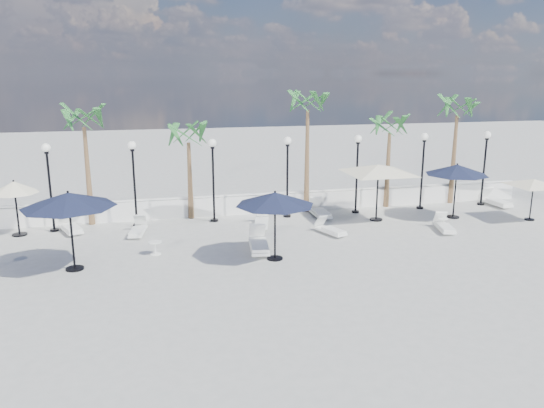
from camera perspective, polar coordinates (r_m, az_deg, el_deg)
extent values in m
plane|color=#989893|center=(19.53, 6.53, -6.25)|extent=(100.00, 100.00, 0.00)
cube|color=silver|center=(26.28, 1.08, 0.12)|extent=(26.00, 0.30, 0.90)
cube|color=silver|center=(26.16, 1.08, 1.23)|extent=(26.00, 0.12, 0.08)
cylinder|color=black|center=(25.00, -22.36, -2.61)|extent=(0.36, 0.36, 0.10)
cylinder|color=black|center=(24.60, -22.72, 1.19)|extent=(0.10, 0.10, 3.50)
cylinder|color=black|center=(24.32, -23.09, 5.10)|extent=(0.18, 0.18, 0.10)
sphere|color=white|center=(24.29, -23.14, 5.59)|extent=(0.36, 0.36, 0.36)
cylinder|color=black|center=(24.65, -14.32, -2.20)|extent=(0.36, 0.36, 0.10)
cylinder|color=black|center=(24.25, -14.55, 1.66)|extent=(0.10, 0.10, 3.50)
cylinder|color=black|center=(23.96, -14.80, 5.64)|extent=(0.18, 0.18, 0.10)
sphere|color=white|center=(23.94, -14.83, 6.13)|extent=(0.36, 0.36, 0.36)
cylinder|color=black|center=(24.80, -6.22, -1.75)|extent=(0.36, 0.36, 0.10)
cylinder|color=black|center=(24.40, -6.32, 2.10)|extent=(0.10, 0.10, 3.50)
cylinder|color=black|center=(24.12, -6.43, 6.06)|extent=(0.18, 0.18, 0.10)
sphere|color=white|center=(24.09, -6.44, 6.55)|extent=(0.36, 0.36, 0.36)
cylinder|color=black|center=(25.44, 1.63, -1.27)|extent=(0.36, 0.36, 0.10)
cylinder|color=black|center=(25.05, 1.66, 2.48)|extent=(0.10, 0.10, 3.50)
cylinder|color=black|center=(24.77, 1.68, 6.34)|extent=(0.18, 0.18, 0.10)
sphere|color=white|center=(24.74, 1.69, 6.82)|extent=(0.36, 0.36, 0.36)
cylinder|color=black|center=(26.52, 8.96, -0.81)|extent=(0.36, 0.36, 0.10)
cylinder|color=black|center=(26.15, 9.10, 2.80)|extent=(0.10, 0.10, 3.50)
cylinder|color=black|center=(25.88, 9.24, 6.49)|extent=(0.18, 0.18, 0.10)
sphere|color=white|center=(25.86, 9.26, 6.96)|extent=(0.36, 0.36, 0.36)
cylinder|color=black|center=(28.01, 15.61, -0.37)|extent=(0.36, 0.36, 0.10)
cylinder|color=black|center=(27.65, 15.84, 3.04)|extent=(0.10, 0.10, 3.50)
cylinder|color=black|center=(27.40, 16.07, 6.54)|extent=(0.18, 0.18, 0.10)
sphere|color=white|center=(27.38, 16.10, 6.97)|extent=(0.36, 0.36, 0.36)
cylinder|color=black|center=(29.83, 21.53, 0.02)|extent=(0.36, 0.36, 0.10)
cylinder|color=black|center=(29.50, 21.82, 3.23)|extent=(0.10, 0.10, 3.50)
cylinder|color=black|center=(29.26, 22.11, 6.50)|extent=(0.18, 0.18, 0.10)
sphere|color=white|center=(29.24, 22.15, 6.90)|extent=(0.36, 0.36, 0.36)
cone|color=brown|center=(25.09, -19.16, 2.78)|extent=(0.28, 0.28, 4.40)
cone|color=brown|center=(25.08, -8.82, 2.46)|extent=(0.28, 0.28, 3.60)
cone|color=brown|center=(26.00, 3.78, 4.56)|extent=(0.28, 0.28, 5.00)
cone|color=brown|center=(27.65, 12.34, 3.56)|extent=(0.28, 0.28, 3.80)
cone|color=brown|center=(29.35, 18.94, 4.51)|extent=(0.28, 0.28, 4.60)
cube|color=silver|center=(24.58, -20.84, -2.51)|extent=(1.25, 1.90, 0.10)
cube|color=silver|center=(24.32, -20.71, -2.40)|extent=(0.99, 1.34, 0.10)
cube|color=silver|center=(25.17, -21.35, -1.33)|extent=(0.69, 0.61, 0.56)
cube|color=silver|center=(20.62, -1.42, -4.58)|extent=(0.95, 2.13, 0.11)
cube|color=silver|center=(20.32, -1.36, -4.50)|extent=(0.82, 1.46, 0.11)
cube|color=silver|center=(21.29, -1.60, -2.82)|extent=(0.70, 0.57, 0.64)
cube|color=silver|center=(23.34, -14.21, -2.88)|extent=(0.83, 1.74, 0.09)
cube|color=silver|center=(23.09, -14.33, -2.81)|extent=(0.70, 1.20, 0.09)
cube|color=silver|center=(23.89, -13.98, -1.65)|extent=(0.58, 0.48, 0.52)
cube|color=silver|center=(22.84, 6.30, -2.91)|extent=(1.08, 1.68, 0.09)
cube|color=silver|center=(22.66, 6.67, -2.81)|extent=(0.86, 1.18, 0.09)
cube|color=silver|center=(23.22, 5.28, -1.79)|extent=(0.60, 0.53, 0.50)
cube|color=silver|center=(23.87, -1.14, -2.05)|extent=(1.03, 1.88, 0.10)
cube|color=silver|center=(23.61, -1.17, -1.96)|extent=(0.85, 1.31, 0.10)
cube|color=silver|center=(24.48, -1.08, -0.78)|extent=(0.65, 0.55, 0.56)
cube|color=silver|center=(25.56, 5.15, -1.00)|extent=(0.65, 1.93, 0.10)
cube|color=silver|center=(25.29, 5.34, -0.90)|extent=(0.61, 1.31, 0.10)
cube|color=silver|center=(26.19, 4.64, 0.24)|extent=(0.61, 0.46, 0.60)
cube|color=silver|center=(24.34, 18.04, -2.46)|extent=(0.95, 1.76, 0.09)
cube|color=silver|center=(24.11, 18.21, -2.38)|extent=(0.79, 1.22, 0.09)
cube|color=silver|center=(24.88, 17.65, -1.28)|extent=(0.61, 0.51, 0.52)
cube|color=silver|center=(29.94, 22.88, 0.15)|extent=(0.81, 1.99, 0.11)
cube|color=silver|center=(29.72, 23.23, 0.25)|extent=(0.71, 1.36, 0.11)
cube|color=silver|center=(30.44, 22.00, 1.20)|extent=(0.65, 0.51, 0.61)
cylinder|color=silver|center=(20.72, -12.41, -5.26)|extent=(0.40, 0.40, 0.03)
cylinder|color=silver|center=(20.65, -12.44, -4.68)|extent=(0.06, 0.06, 0.48)
cylinder|color=silver|center=(20.57, -12.48, -4.02)|extent=(0.52, 0.52, 0.03)
cylinder|color=silver|center=(24.83, 17.86, -2.42)|extent=(0.35, 0.35, 0.03)
cylinder|color=silver|center=(24.78, 17.89, -1.99)|extent=(0.05, 0.05, 0.41)
cylinder|color=silver|center=(24.73, 17.93, -1.51)|extent=(0.45, 0.45, 0.03)
cylinder|color=black|center=(19.96, -20.43, -6.52)|extent=(0.62, 0.62, 0.07)
cylinder|color=black|center=(19.56, -20.76, -2.88)|extent=(0.08, 0.08, 2.72)
cone|color=black|center=(19.28, -21.05, 0.42)|extent=(3.21, 3.21, 0.50)
sphere|color=black|center=(19.22, -21.12, 1.23)|extent=(0.09, 0.09, 0.09)
cylinder|color=black|center=(19.73, 0.32, -5.86)|extent=(0.58, 0.58, 0.06)
cylinder|color=black|center=(19.35, 0.32, -2.48)|extent=(0.07, 0.07, 2.49)
cone|color=black|center=(19.08, 0.32, 0.57)|extent=(2.90, 2.90, 0.47)
sphere|color=black|center=(19.02, 0.33, 1.32)|extent=(0.08, 0.08, 0.08)
cylinder|color=black|center=(26.74, 18.88, -1.32)|extent=(0.59, 0.59, 0.06)
cylinder|color=black|center=(26.46, 19.09, 1.24)|extent=(0.07, 0.07, 2.51)
cone|color=black|center=(26.26, 19.27, 3.51)|extent=(2.93, 2.93, 0.47)
sphere|color=black|center=(26.22, 19.32, 4.07)|extent=(0.08, 0.08, 0.08)
cylinder|color=black|center=(25.33, 11.12, -1.64)|extent=(0.59, 0.59, 0.07)
cylinder|color=black|center=(25.02, 11.25, 1.17)|extent=(0.08, 0.08, 2.61)
pyramid|color=beige|center=(24.77, 11.40, 4.18)|extent=(5.78, 5.78, 0.40)
cylinder|color=black|center=(27.68, 25.95, -1.50)|extent=(0.45, 0.45, 0.05)
cylinder|color=black|center=(27.47, 26.15, 0.39)|extent=(0.06, 0.06, 1.93)
pyramid|color=beige|center=(27.28, 26.37, 2.41)|extent=(4.19, 4.19, 0.30)
cylinder|color=black|center=(24.98, -25.50, -2.98)|extent=(0.61, 0.61, 0.07)
cylinder|color=black|center=(24.71, -25.76, -0.52)|extent=(0.08, 0.08, 2.28)
cone|color=beige|center=(24.52, -25.99, 1.62)|extent=(1.95, 1.95, 0.49)
sphere|color=black|center=(24.47, -26.06, 2.24)|extent=(0.09, 0.09, 0.09)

